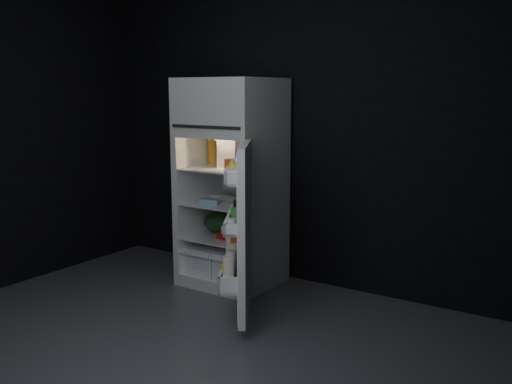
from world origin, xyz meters
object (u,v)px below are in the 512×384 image
Objects in this scene: egg_carton at (233,199)px; milk_jug at (228,154)px; refrigerator at (233,175)px; yogurt_tray at (231,237)px; fridge_door at (241,232)px.

milk_jug is at bearing -178.77° from egg_carton.
refrigerator is at bearing 144.23° from egg_carton.
refrigerator is 7.34× the size of yogurt_tray.
yogurt_tray is at bearing -49.47° from egg_carton.
milk_jug is 0.83× the size of egg_carton.
yogurt_tray is (-0.49, 0.55, -0.23)m from fridge_door.
refrigerator is 0.20m from milk_jug.
refrigerator reaches higher than milk_jug.
fridge_door is at bearing -35.25° from yogurt_tray.
egg_carton reaches higher than yogurt_tray.
milk_jug is at bearing -119.40° from refrigerator.
refrigerator reaches higher than egg_carton.
fridge_door is at bearing -32.16° from egg_carton.
fridge_door is 0.77m from yogurt_tray.
egg_carton is at bearing -40.30° from milk_jug.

